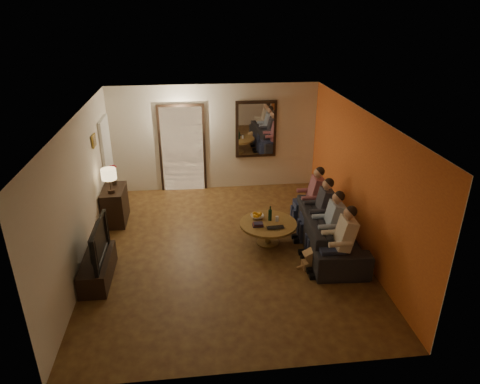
{
  "coord_description": "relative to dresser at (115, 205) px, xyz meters",
  "views": [
    {
      "loc": [
        -0.55,
        -7.02,
        4.36
      ],
      "look_at": [
        0.3,
        0.3,
        1.05
      ],
      "focal_mm": 32.0,
      "sensor_mm": 36.0,
      "label": 1
    }
  ],
  "objects": [
    {
      "name": "person_d",
      "position": [
        4.11,
        -0.64,
        0.22
      ],
      "size": [
        0.6,
        0.4,
        1.2
      ],
      "primitive_type": null,
      "color": "tan",
      "rests_on": "sofa"
    },
    {
      "name": "tv_stand",
      "position": [
        0.0,
        -2.11,
        -0.18
      ],
      "size": [
        0.45,
        1.2,
        0.4
      ],
      "primitive_type": "cube",
      "color": "black",
      "rests_on": "floor"
    },
    {
      "name": "laptop",
      "position": [
        3.18,
        -1.56,
        0.08
      ],
      "size": [
        0.34,
        0.23,
        0.03
      ],
      "primitive_type": "imported",
      "rotation": [
        0.0,
        0.0,
        0.06
      ],
      "color": "black",
      "rests_on": "coffee_table"
    },
    {
      "name": "book_stack",
      "position": [
        2.86,
        -1.38,
        0.1
      ],
      "size": [
        0.2,
        0.15,
        0.07
      ],
      "primitive_type": null,
      "color": "black",
      "rests_on": "coffee_table"
    },
    {
      "name": "orange_accent",
      "position": [
        4.74,
        -1.41,
        0.92
      ],
      "size": [
        0.01,
        6.0,
        2.6
      ],
      "primitive_type": "cube",
      "color": "#D45724",
      "rests_on": "right_wall"
    },
    {
      "name": "sofa",
      "position": [
        4.21,
        -1.54,
        -0.03
      ],
      "size": [
        2.47,
        1.1,
        0.71
      ],
      "primitive_type": "imported",
      "rotation": [
        0.0,
        0.0,
        1.51
      ],
      "color": "black",
      "rests_on": "floor"
    },
    {
      "name": "white_door",
      "position": [
        -0.21,
        0.89,
        0.64
      ],
      "size": [
        0.06,
        0.85,
        2.04
      ],
      "primitive_type": "cube",
      "color": "white",
      "rests_on": "floor"
    },
    {
      "name": "wine_glass",
      "position": [
        3.26,
        -1.23,
        0.12
      ],
      "size": [
        0.06,
        0.06,
        0.1
      ],
      "primitive_type": "cylinder",
      "color": "silver",
      "rests_on": "coffee_table"
    },
    {
      "name": "fridge_glimpse",
      "position": [
        1.7,
        1.57,
        0.52
      ],
      "size": [
        0.45,
        0.03,
        1.7
      ],
      "primitive_type": "cube",
      "color": "silver",
      "rests_on": "floor"
    },
    {
      "name": "floor",
      "position": [
        2.25,
        -1.41,
        -0.38
      ],
      "size": [
        5.0,
        6.0,
        0.01
      ],
      "primitive_type": "cube",
      "color": "#472513",
      "rests_on": "ground"
    },
    {
      "name": "coffee_table",
      "position": [
        3.08,
        -1.28,
        -0.16
      ],
      "size": [
        1.41,
        1.41,
        0.45
      ],
      "primitive_type": "cylinder",
      "rotation": [
        0.0,
        0.0,
        0.34
      ],
      "color": "brown",
      "rests_on": "floor"
    },
    {
      "name": "ceiling",
      "position": [
        2.25,
        -1.41,
        2.22
      ],
      "size": [
        5.0,
        6.0,
        0.01
      ],
      "primitive_type": "cube",
      "color": "white",
      "rests_on": "back_wall"
    },
    {
      "name": "mirror_glass",
      "position": [
        3.25,
        1.52,
        1.12
      ],
      "size": [
        0.86,
        0.02,
        1.26
      ],
      "primitive_type": "cube",
      "color": "white",
      "rests_on": "back_wall"
    },
    {
      "name": "kitchen_doorway",
      "position": [
        1.45,
        1.57,
        0.67
      ],
      "size": [
        1.0,
        0.06,
        2.1
      ],
      "primitive_type": "cube",
      "color": "#FFE0A5",
      "rests_on": "floor"
    },
    {
      "name": "table_lamp",
      "position": [
        0.0,
        -0.22,
        0.65
      ],
      "size": [
        0.3,
        0.3,
        0.54
      ],
      "primitive_type": null,
      "color": "beige",
      "rests_on": "dresser"
    },
    {
      "name": "left_wall",
      "position": [
        -0.25,
        -1.41,
        0.92
      ],
      "size": [
        0.02,
        6.0,
        2.6
      ],
      "primitive_type": "cube",
      "color": "beige",
      "rests_on": "floor"
    },
    {
      "name": "oranges",
      "position": [
        2.9,
        -1.06,
        0.17
      ],
      "size": [
        0.2,
        0.2,
        0.08
      ],
      "primitive_type": null,
      "color": "orange",
      "rests_on": "bowl"
    },
    {
      "name": "mirror_frame",
      "position": [
        3.25,
        1.55,
        1.12
      ],
      "size": [
        1.0,
        0.05,
        1.4
      ],
      "primitive_type": "cube",
      "color": "black",
      "rests_on": "back_wall"
    },
    {
      "name": "person_a",
      "position": [
        4.11,
        -2.44,
        0.22
      ],
      "size": [
        0.6,
        0.4,
        1.2
      ],
      "primitive_type": null,
      "color": "tan",
      "rests_on": "sofa"
    },
    {
      "name": "art_canvas",
      "position": [
        -0.21,
        -0.11,
        1.47
      ],
      "size": [
        0.01,
        0.22,
        0.18
      ],
      "primitive_type": "cube",
      "color": "brown",
      "rests_on": "left_wall"
    },
    {
      "name": "flower_vase",
      "position": [
        0.0,
        0.22,
        0.6
      ],
      "size": [
        0.14,
        0.14,
        0.44
      ],
      "primitive_type": null,
      "color": "#A81226",
      "rests_on": "dresser"
    },
    {
      "name": "wine_bottle",
      "position": [
        3.13,
        -1.18,
        0.22
      ],
      "size": [
        0.07,
        0.07,
        0.31
      ],
      "primitive_type": null,
      "color": "black",
      "rests_on": "coffee_table"
    },
    {
      "name": "person_b",
      "position": [
        4.11,
        -1.84,
        0.22
      ],
      "size": [
        0.6,
        0.4,
        1.2
      ],
      "primitive_type": null,
      "color": "tan",
      "rests_on": "sofa"
    },
    {
      "name": "dresser",
      "position": [
        0.0,
        0.0,
        0.0
      ],
      "size": [
        0.45,
        0.86,
        0.76
      ],
      "primitive_type": "cube",
      "color": "black",
      "rests_on": "floor"
    },
    {
      "name": "right_wall",
      "position": [
        4.75,
        -1.41,
        0.92
      ],
      "size": [
        0.02,
        6.0,
        2.6
      ],
      "primitive_type": "cube",
      "color": "beige",
      "rests_on": "floor"
    },
    {
      "name": "framed_art",
      "position": [
        -0.22,
        -0.11,
        1.47
      ],
      "size": [
        0.03,
        0.28,
        0.24
      ],
      "primitive_type": "cube",
      "color": "#B28C33",
      "rests_on": "left_wall"
    },
    {
      "name": "back_wall",
      "position": [
        2.25,
        1.59,
        0.92
      ],
      "size": [
        5.0,
        0.02,
        2.6
      ],
      "primitive_type": "cube",
      "color": "beige",
      "rests_on": "floor"
    },
    {
      "name": "front_wall",
      "position": [
        2.25,
        -4.41,
        0.92
      ],
      "size": [
        5.0,
        0.02,
        2.6
      ],
      "primitive_type": "cube",
      "color": "beige",
      "rests_on": "floor"
    },
    {
      "name": "person_c",
      "position": [
        4.11,
        -1.24,
        0.22
      ],
      "size": [
        0.6,
        0.4,
        1.2
      ],
      "primitive_type": null,
      "color": "tan",
      "rests_on": "sofa"
    },
    {
      "name": "dog",
      "position": [
        3.79,
        -2.2,
        -0.1
      ],
      "size": [
        0.58,
        0.3,
        0.56
      ],
      "primitive_type": null,
      "rotation": [
        0.0,
        0.0,
        0.1
      ],
      "color": "tan",
      "rests_on": "floor"
    },
    {
      "name": "tv",
      "position": [
        0.0,
        -2.11,
        0.34
      ],
      "size": [
        1.13,
        0.15,
        0.65
      ],
      "primitive_type": "imported",
      "rotation": [
        0.0,
        0.0,
        1.57
      ],
      "color": "black",
      "rests_on": "tv_stand"
    },
    {
      "name": "door_trim",
      "position": [
        1.45,
        1.56,
        0.67
      ],
      "size": [
        1.12,
        0.04,
        2.22
      ],
      "primitive_type": "cube",
      "color": "black",
      "rests_on": "floor"
    },
    {
      "name": "bowl",
      "position": [
        2.9,
        -1.06,
        0.1
      ],
      "size": [
        0.26,
        0.26,
        0.06
      ],
      "primitive_type": "imported",
      "color": "white",
      "rests_on": "coffee_table"
    }
  ]
}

